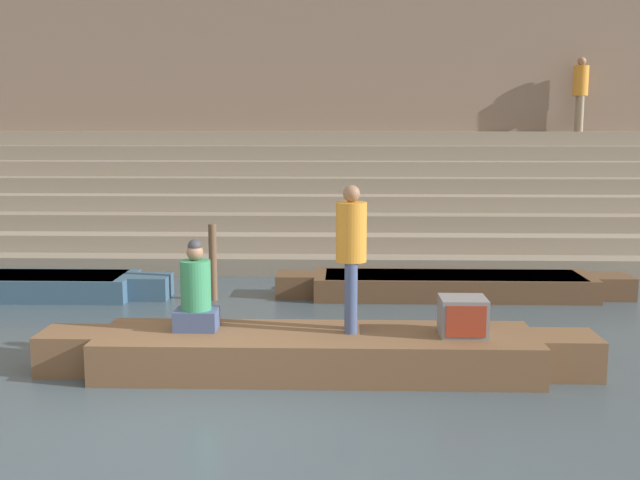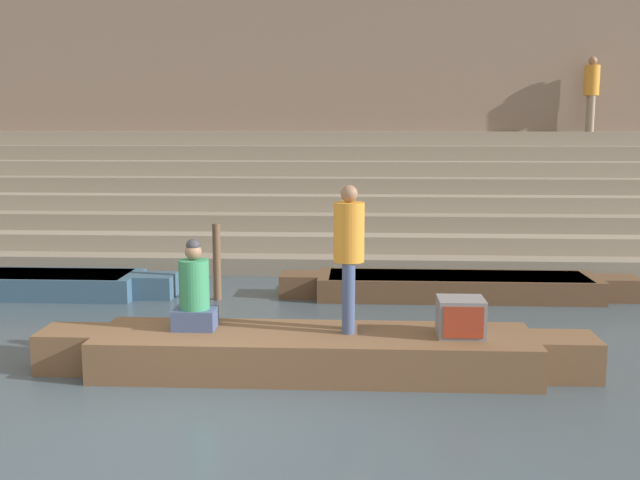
{
  "view_description": "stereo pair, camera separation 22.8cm",
  "coord_description": "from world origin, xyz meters",
  "px_view_note": "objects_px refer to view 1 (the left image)",
  "views": [
    {
      "loc": [
        1.51,
        -6.8,
        2.82
      ],
      "look_at": [
        1.23,
        2.74,
        1.37
      ],
      "focal_mm": 42.0,
      "sensor_mm": 36.0,
      "label": 1
    },
    {
      "loc": [
        1.74,
        -6.79,
        2.82
      ],
      "look_at": [
        1.23,
        2.74,
        1.37
      ],
      "focal_mm": 42.0,
      "sensor_mm": 36.0,
      "label": 2
    }
  ],
  "objects_px": {
    "person_rowing": "(196,294)",
    "moored_boat_shore": "(0,285)",
    "mooring_post": "(213,262)",
    "person_standing": "(351,248)",
    "tv_set": "(463,316)",
    "moored_boat_distant": "(453,285)",
    "person_on_steps": "(580,89)",
    "rowboat_main": "(317,351)"
  },
  "relations": [
    {
      "from": "moored_boat_shore",
      "to": "mooring_post",
      "type": "bearing_deg",
      "value": 1.16
    },
    {
      "from": "mooring_post",
      "to": "rowboat_main",
      "type": "bearing_deg",
      "value": -63.12
    },
    {
      "from": "moored_boat_shore",
      "to": "mooring_post",
      "type": "height_order",
      "value": "mooring_post"
    },
    {
      "from": "moored_boat_distant",
      "to": "person_on_steps",
      "type": "height_order",
      "value": "person_on_steps"
    },
    {
      "from": "rowboat_main",
      "to": "moored_boat_shore",
      "type": "bearing_deg",
      "value": 146.03
    },
    {
      "from": "person_standing",
      "to": "tv_set",
      "type": "distance_m",
      "value": 1.49
    },
    {
      "from": "tv_set",
      "to": "person_on_steps",
      "type": "height_order",
      "value": "person_on_steps"
    },
    {
      "from": "moored_boat_shore",
      "to": "mooring_post",
      "type": "distance_m",
      "value": 3.64
    },
    {
      "from": "person_standing",
      "to": "person_rowing",
      "type": "xyz_separation_m",
      "value": [
        -1.8,
        0.01,
        -0.55
      ]
    },
    {
      "from": "moored_boat_distant",
      "to": "rowboat_main",
      "type": "bearing_deg",
      "value": -117.79
    },
    {
      "from": "rowboat_main",
      "to": "person_standing",
      "type": "relative_size",
      "value": 3.78
    },
    {
      "from": "mooring_post",
      "to": "tv_set",
      "type": "bearing_deg",
      "value": -46.08
    },
    {
      "from": "mooring_post",
      "to": "person_on_steps",
      "type": "relative_size",
      "value": 0.71
    },
    {
      "from": "tv_set",
      "to": "moored_boat_distant",
      "type": "height_order",
      "value": "tv_set"
    },
    {
      "from": "rowboat_main",
      "to": "person_on_steps",
      "type": "xyz_separation_m",
      "value": [
        6.06,
        10.33,
        3.47
      ]
    },
    {
      "from": "mooring_post",
      "to": "person_rowing",
      "type": "bearing_deg",
      "value": -83.35
    },
    {
      "from": "person_rowing",
      "to": "moored_boat_shore",
      "type": "relative_size",
      "value": 0.19
    },
    {
      "from": "moored_boat_shore",
      "to": "tv_set",
      "type": "bearing_deg",
      "value": -24.51
    },
    {
      "from": "tv_set",
      "to": "person_on_steps",
      "type": "relative_size",
      "value": 0.29
    },
    {
      "from": "moored_boat_distant",
      "to": "mooring_post",
      "type": "height_order",
      "value": "mooring_post"
    },
    {
      "from": "person_standing",
      "to": "tv_set",
      "type": "xyz_separation_m",
      "value": [
        1.27,
        -0.14,
        -0.76
      ]
    },
    {
      "from": "person_rowing",
      "to": "moored_boat_shore",
      "type": "bearing_deg",
      "value": 125.43
    },
    {
      "from": "person_rowing",
      "to": "moored_boat_distant",
      "type": "xyz_separation_m",
      "value": [
        3.55,
        3.82,
        -0.69
      ]
    },
    {
      "from": "moored_boat_distant",
      "to": "person_rowing",
      "type": "bearing_deg",
      "value": -132.19
    },
    {
      "from": "person_standing",
      "to": "mooring_post",
      "type": "xyz_separation_m",
      "value": [
        -2.21,
        3.48,
        -0.82
      ]
    },
    {
      "from": "moored_boat_distant",
      "to": "person_standing",
      "type": "bearing_deg",
      "value": -113.8
    },
    {
      "from": "moored_boat_shore",
      "to": "mooring_post",
      "type": "relative_size",
      "value": 4.53
    },
    {
      "from": "moored_boat_distant",
      "to": "mooring_post",
      "type": "xyz_separation_m",
      "value": [
        -3.95,
        -0.35,
        0.43
      ]
    },
    {
      "from": "tv_set",
      "to": "moored_boat_shore",
      "type": "relative_size",
      "value": 0.09
    },
    {
      "from": "person_standing",
      "to": "moored_boat_shore",
      "type": "xyz_separation_m",
      "value": [
        -5.81,
        3.62,
        -1.24
      ]
    },
    {
      "from": "person_rowing",
      "to": "moored_boat_distant",
      "type": "bearing_deg",
      "value": 34.5
    },
    {
      "from": "rowboat_main",
      "to": "moored_boat_distant",
      "type": "distance_m",
      "value": 4.48
    },
    {
      "from": "person_standing",
      "to": "person_on_steps",
      "type": "distance_m",
      "value": 11.91
    },
    {
      "from": "rowboat_main",
      "to": "person_rowing",
      "type": "bearing_deg",
      "value": 175.79
    },
    {
      "from": "person_rowing",
      "to": "person_on_steps",
      "type": "relative_size",
      "value": 0.6
    },
    {
      "from": "person_standing",
      "to": "mooring_post",
      "type": "height_order",
      "value": "person_standing"
    },
    {
      "from": "person_standing",
      "to": "person_on_steps",
      "type": "relative_size",
      "value": 0.95
    },
    {
      "from": "rowboat_main",
      "to": "person_standing",
      "type": "xyz_separation_m",
      "value": [
        0.39,
        0.11,
        1.2
      ]
    },
    {
      "from": "person_rowing",
      "to": "moored_boat_distant",
      "type": "distance_m",
      "value": 5.26
    },
    {
      "from": "person_on_steps",
      "to": "person_rowing",
      "type": "bearing_deg",
      "value": -69.5
    },
    {
      "from": "moored_boat_shore",
      "to": "person_on_steps",
      "type": "xyz_separation_m",
      "value": [
        11.48,
        6.6,
        3.52
      ]
    },
    {
      "from": "person_rowing",
      "to": "mooring_post",
      "type": "relative_size",
      "value": 0.85
    }
  ]
}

